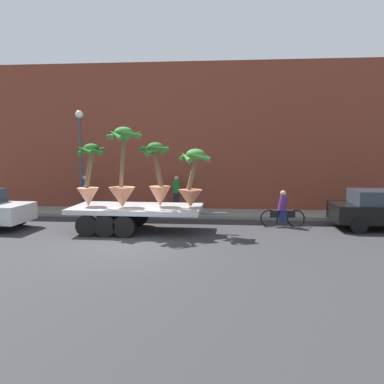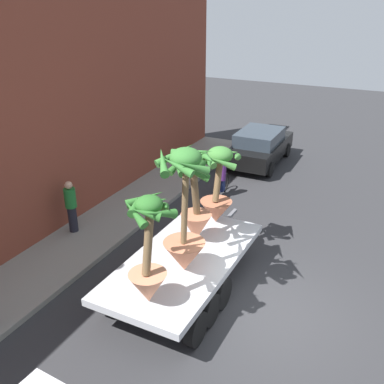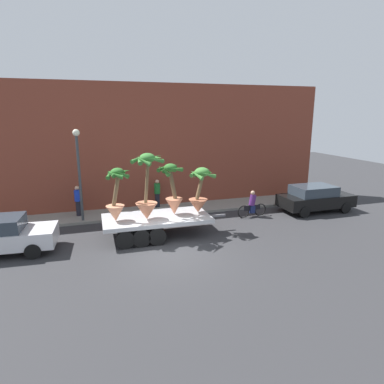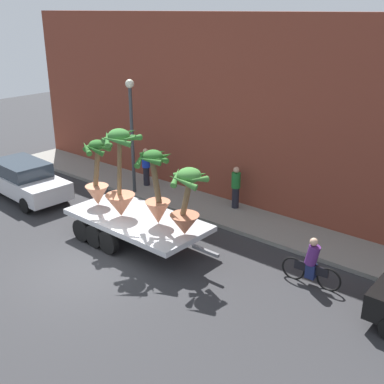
{
  "view_description": "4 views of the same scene",
  "coord_description": "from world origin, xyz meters",
  "px_view_note": "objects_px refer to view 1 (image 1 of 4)",
  "views": [
    {
      "loc": [
        3.41,
        -12.55,
        3.26
      ],
      "look_at": [
        1.95,
        3.14,
        1.46
      ],
      "focal_mm": 36.43,
      "sensor_mm": 36.0,
      "label": 1
    },
    {
      "loc": [
        -8.44,
        -2.11,
        7.02
      ],
      "look_at": [
        1.76,
        2.92,
        1.88
      ],
      "focal_mm": 40.67,
      "sensor_mm": 36.0,
      "label": 2
    },
    {
      "loc": [
        -3.03,
        -12.63,
        5.75
      ],
      "look_at": [
        1.86,
        2.91,
        1.87
      ],
      "focal_mm": 30.97,
      "sensor_mm": 36.0,
      "label": 3
    },
    {
      "loc": [
        10.81,
        -7.97,
        7.62
      ],
      "look_at": [
        1.45,
        3.23,
        1.99
      ],
      "focal_mm": 44.64,
      "sensor_mm": 36.0,
      "label": 4
    }
  ],
  "objects_px": {
    "potted_palm_middle": "(89,179)",
    "street_lamp": "(80,148)",
    "potted_palm_extra": "(158,178)",
    "cyclist": "(283,211)",
    "pedestrian_far_left": "(176,192)",
    "potted_palm_front": "(192,180)",
    "flatbed_trailer": "(131,212)",
    "pedestrian_near_gate": "(85,192)",
    "potted_palm_rear": "(123,174)"
  },
  "relations": [
    {
      "from": "potted_palm_middle",
      "to": "street_lamp",
      "type": "distance_m",
      "value": 3.76
    },
    {
      "from": "potted_palm_extra",
      "to": "cyclist",
      "type": "relative_size",
      "value": 1.35
    },
    {
      "from": "potted_palm_middle",
      "to": "potted_palm_extra",
      "type": "bearing_deg",
      "value": 4.89
    },
    {
      "from": "pedestrian_far_left",
      "to": "potted_palm_extra",
      "type": "bearing_deg",
      "value": -91.6
    },
    {
      "from": "potted_palm_front",
      "to": "cyclist",
      "type": "bearing_deg",
      "value": 20.66
    },
    {
      "from": "flatbed_trailer",
      "to": "street_lamp",
      "type": "distance_m",
      "value": 5.07
    },
    {
      "from": "potted_palm_middle",
      "to": "potted_palm_front",
      "type": "bearing_deg",
      "value": 2.18
    },
    {
      "from": "potted_palm_front",
      "to": "pedestrian_near_gate",
      "type": "distance_m",
      "value": 7.12
    },
    {
      "from": "potted_palm_extra",
      "to": "pedestrian_far_left",
      "type": "relative_size",
      "value": 1.45
    },
    {
      "from": "potted_palm_rear",
      "to": "street_lamp",
      "type": "height_order",
      "value": "street_lamp"
    },
    {
      "from": "potted_palm_rear",
      "to": "pedestrian_near_gate",
      "type": "relative_size",
      "value": 1.79
    },
    {
      "from": "pedestrian_near_gate",
      "to": "street_lamp",
      "type": "height_order",
      "value": "street_lamp"
    },
    {
      "from": "pedestrian_far_left",
      "to": "flatbed_trailer",
      "type": "bearing_deg",
      "value": -105.0
    },
    {
      "from": "potted_palm_extra",
      "to": "pedestrian_far_left",
      "type": "xyz_separation_m",
      "value": [
        0.12,
        4.36,
        -1.04
      ]
    },
    {
      "from": "potted_palm_extra",
      "to": "street_lamp",
      "type": "height_order",
      "value": "street_lamp"
    },
    {
      "from": "potted_palm_extra",
      "to": "pedestrian_near_gate",
      "type": "height_order",
      "value": "potted_palm_extra"
    },
    {
      "from": "potted_palm_rear",
      "to": "street_lamp",
      "type": "relative_size",
      "value": 0.63
    },
    {
      "from": "potted_palm_rear",
      "to": "potted_palm_front",
      "type": "bearing_deg",
      "value": 6.33
    },
    {
      "from": "potted_palm_rear",
      "to": "pedestrian_far_left",
      "type": "height_order",
      "value": "potted_palm_rear"
    },
    {
      "from": "potted_palm_rear",
      "to": "cyclist",
      "type": "relative_size",
      "value": 1.66
    },
    {
      "from": "potted_palm_extra",
      "to": "flatbed_trailer",
      "type": "bearing_deg",
      "value": -174.07
    },
    {
      "from": "potted_palm_middle",
      "to": "potted_palm_front",
      "type": "height_order",
      "value": "potted_palm_middle"
    },
    {
      "from": "potted_palm_middle",
      "to": "cyclist",
      "type": "distance_m",
      "value": 7.91
    },
    {
      "from": "potted_palm_rear",
      "to": "street_lamp",
      "type": "xyz_separation_m",
      "value": [
        -2.95,
        3.35,
        0.97
      ]
    },
    {
      "from": "potted_palm_rear",
      "to": "pedestrian_near_gate",
      "type": "xyz_separation_m",
      "value": [
        -3.16,
        4.31,
        -1.22
      ]
    },
    {
      "from": "potted_palm_middle",
      "to": "cyclist",
      "type": "xyz_separation_m",
      "value": [
        7.64,
        1.52,
        -1.39
      ]
    },
    {
      "from": "pedestrian_near_gate",
      "to": "street_lamp",
      "type": "bearing_deg",
      "value": -77.5
    },
    {
      "from": "potted_palm_extra",
      "to": "pedestrian_near_gate",
      "type": "bearing_deg",
      "value": 138.53
    },
    {
      "from": "potted_palm_front",
      "to": "pedestrian_far_left",
      "type": "height_order",
      "value": "potted_palm_front"
    },
    {
      "from": "potted_palm_middle",
      "to": "potted_palm_front",
      "type": "distance_m",
      "value": 4.02
    },
    {
      "from": "pedestrian_far_left",
      "to": "street_lamp",
      "type": "relative_size",
      "value": 0.35
    },
    {
      "from": "potted_palm_extra",
      "to": "cyclist",
      "type": "bearing_deg",
      "value": 14.58
    },
    {
      "from": "potted_palm_middle",
      "to": "potted_palm_front",
      "type": "xyz_separation_m",
      "value": [
        4.01,
        0.15,
        -0.06
      ]
    },
    {
      "from": "potted_palm_extra",
      "to": "pedestrian_far_left",
      "type": "distance_m",
      "value": 4.48
    },
    {
      "from": "potted_palm_front",
      "to": "street_lamp",
      "type": "relative_size",
      "value": 0.46
    },
    {
      "from": "flatbed_trailer",
      "to": "pedestrian_far_left",
      "type": "height_order",
      "value": "pedestrian_far_left"
    },
    {
      "from": "cyclist",
      "to": "potted_palm_front",
      "type": "bearing_deg",
      "value": -159.34
    },
    {
      "from": "potted_palm_front",
      "to": "cyclist",
      "type": "relative_size",
      "value": 1.22
    },
    {
      "from": "potted_palm_front",
      "to": "cyclist",
      "type": "height_order",
      "value": "potted_palm_front"
    },
    {
      "from": "potted_palm_rear",
      "to": "pedestrian_far_left",
      "type": "bearing_deg",
      "value": 73.35
    },
    {
      "from": "cyclist",
      "to": "pedestrian_far_left",
      "type": "bearing_deg",
      "value": 147.67
    },
    {
      "from": "cyclist",
      "to": "street_lamp",
      "type": "relative_size",
      "value": 0.38
    },
    {
      "from": "flatbed_trailer",
      "to": "potted_palm_extra",
      "type": "xyz_separation_m",
      "value": [
        1.08,
        0.11,
        1.32
      ]
    },
    {
      "from": "street_lamp",
      "to": "potted_palm_front",
      "type": "bearing_deg",
      "value": -28.69
    },
    {
      "from": "potted_palm_middle",
      "to": "pedestrian_near_gate",
      "type": "height_order",
      "value": "potted_palm_middle"
    },
    {
      "from": "flatbed_trailer",
      "to": "cyclist",
      "type": "distance_m",
      "value": 6.21
    },
    {
      "from": "cyclist",
      "to": "pedestrian_near_gate",
      "type": "relative_size",
      "value": 1.08
    },
    {
      "from": "potted_palm_front",
      "to": "pedestrian_far_left",
      "type": "xyz_separation_m",
      "value": [
        -1.22,
        4.44,
        -0.96
      ]
    },
    {
      "from": "potted_palm_extra",
      "to": "potted_palm_rear",
      "type": "bearing_deg",
      "value": -164.11
    },
    {
      "from": "cyclist",
      "to": "potted_palm_extra",
      "type": "bearing_deg",
      "value": -165.42
    }
  ]
}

